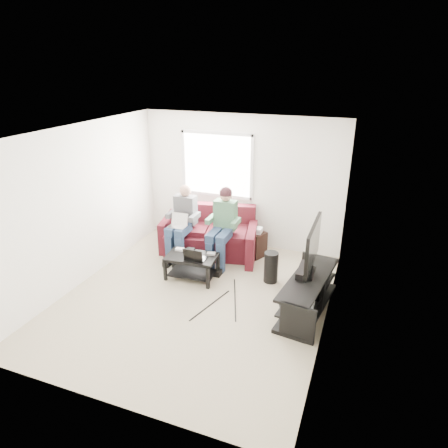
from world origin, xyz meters
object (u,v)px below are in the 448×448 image
Objects in this scene: sofa at (209,236)px; subwoofer at (271,267)px; coffee_table at (192,262)px; end_table at (256,243)px; tv at (313,246)px; tv_stand at (307,295)px.

sofa reaches higher than subwoofer.
coffee_table is 1.51× the size of end_table.
coffee_table is 2.13m from tv.
subwoofer is at bearing -58.30° from end_table.
subwoofer is (1.41, -0.70, -0.06)m from sofa.
subwoofer is at bearing 139.97° from tv_stand.
sofa is at bearing 153.76° from subwoofer.
end_table is at bearing 56.92° from coffee_table.
tv reaches higher than end_table.
tv is at bearing -29.40° from sofa.
tv is 2.05× the size of subwoofer.
sofa is 3.87× the size of subwoofer.
tv_stand is at bearing -49.39° from end_table.
tv_stand is 0.76m from tv.
tv_stand is at bearing -6.71° from coffee_table.
sofa is at bearing 150.60° from tv.
tv_stand is 2.87× the size of end_table.
tv is (2.01, -0.14, 0.69)m from coffee_table.
sofa is 0.91m from end_table.
coffee_table is 0.81× the size of tv.
tv is at bearing -47.40° from end_table.
coffee_table is 2.03m from tv_stand.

